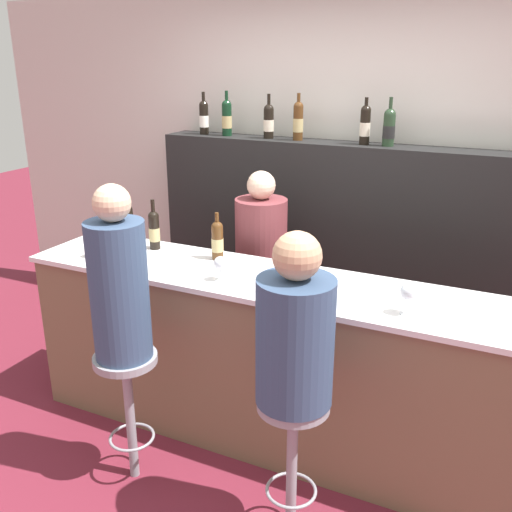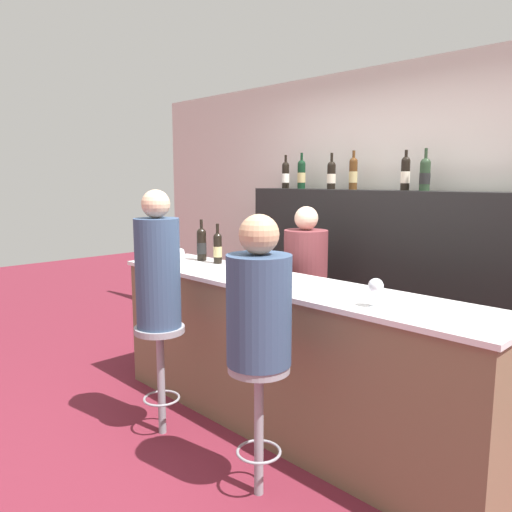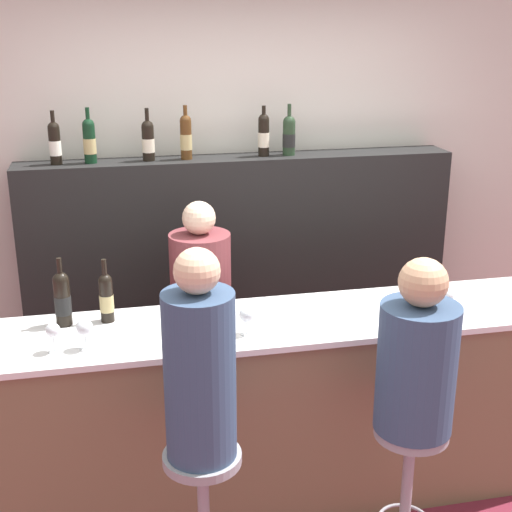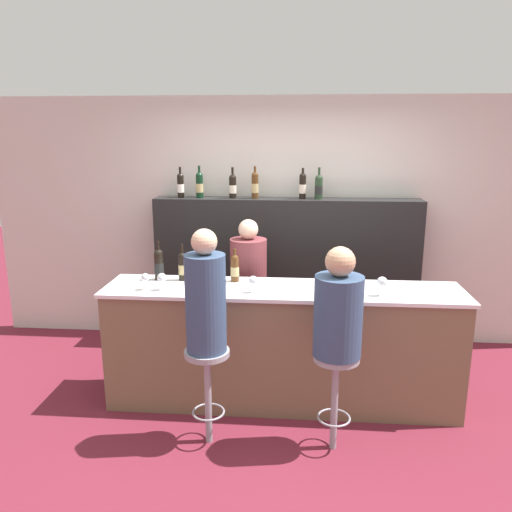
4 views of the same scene
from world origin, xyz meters
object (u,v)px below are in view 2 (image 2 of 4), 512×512
bartender (305,307)px  bar_stool_left (160,353)px  wine_glass_2 (245,266)px  bar_stool_right (259,396)px  wine_glass_1 (180,253)px  wine_bottle_backbar_2 (331,175)px  wine_bottle_backbar_0 (286,175)px  wine_bottle_backbar_5 (425,174)px  wine_bottle_backbar_1 (301,174)px  wine_bottle_backbar_3 (353,173)px  wine_bottle_backbar_4 (405,173)px  wine_bottle_counter_0 (202,244)px  wine_glass_0 (170,252)px  guest_seated_left (158,267)px  guest_seated_right (259,301)px  wine_bottle_counter_1 (218,248)px  wine_bottle_counter_2 (257,255)px  wine_glass_3 (376,287)px

bartender → bar_stool_left: bearing=-98.1°
wine_glass_2 → bar_stool_right: size_ratio=0.19×
wine_glass_1 → bartender: bartender is taller
wine_bottle_backbar_2 → wine_glass_2: (0.33, -1.34, -0.60)m
wine_bottle_backbar_0 → wine_bottle_backbar_5: (1.41, 0.00, -0.00)m
wine_bottle_backbar_1 → wine_bottle_backbar_3: size_ratio=1.01×
bar_stool_right → wine_bottle_backbar_5: bearing=92.5°
wine_bottle_backbar_4 → wine_glass_2: bearing=-105.9°
wine_bottle_counter_0 → wine_bottle_backbar_0: (-0.04, 1.05, 0.56)m
wine_bottle_backbar_2 → bar_stool_right: bearing=-62.6°
wine_bottle_backbar_5 → wine_glass_0: bearing=-136.3°
wine_bottle_backbar_5 → bartender: bearing=-138.0°
wine_bottle_backbar_4 → guest_seated_left: bearing=-110.1°
wine_bottle_counter_0 → wine_bottle_backbar_3: wine_bottle_backbar_3 is taller
wine_bottle_backbar_0 → guest_seated_right: (1.49, -1.83, -0.65)m
wine_glass_0 → guest_seated_right: (1.48, -0.49, -0.05)m
wine_bottle_counter_1 → wine_bottle_counter_2: (0.45, -0.00, -0.01)m
wine_bottle_counter_0 → wine_bottle_backbar_0: size_ratio=1.07×
bar_stool_left → wine_bottle_counter_1: bearing=113.6°
wine_bottle_backbar_5 → wine_bottle_backbar_3: bearing=180.0°
wine_bottle_backbar_0 → wine_bottle_backbar_3: (0.77, 0.00, 0.01)m
wine_glass_2 → wine_bottle_backbar_2: bearing=103.7°
bartender → wine_bottle_counter_0: bearing=-147.3°
wine_glass_3 → wine_bottle_backbar_3: bearing=129.1°
wine_glass_0 → bartender: bearing=45.0°
guest_seated_right → wine_bottle_backbar_5: bearing=92.5°
wine_glass_1 → bartender: 1.07m
wine_bottle_counter_2 → wine_bottle_backbar_3: bearing=85.6°
wine_glass_2 → wine_glass_1: bearing=180.0°
wine_glass_2 → guest_seated_right: (0.62, -0.49, -0.04)m
wine_bottle_counter_1 → wine_glass_3: wine_bottle_counter_1 is taller
wine_bottle_backbar_5 → bar_stool_right: size_ratio=0.43×
wine_glass_2 → wine_bottle_backbar_3: bearing=94.2°
wine_bottle_backbar_5 → wine_bottle_backbar_1: bearing=-180.0°
wine_bottle_backbar_2 → wine_glass_3: (1.32, -1.34, -0.59)m
wine_bottle_backbar_1 → wine_bottle_backbar_5: 1.21m
wine_bottle_counter_1 → wine_bottle_counter_2: bearing=-0.0°
wine_bottle_backbar_2 → guest_seated_left: (0.04, -1.83, -0.59)m
bartender → wine_bottle_backbar_4: bearing=50.1°
guest_seated_left → bar_stool_right: size_ratio=1.20×
wine_bottle_counter_1 → wine_bottle_backbar_4: 1.57m
wine_bottle_backbar_3 → wine_bottle_backbar_4: size_ratio=1.05×
wine_bottle_backbar_4 → wine_glass_3: size_ratio=2.03×
wine_bottle_backbar_5 → wine_glass_1: (-1.27, -1.34, -0.60)m
wine_bottle_backbar_5 → bar_stool_right: bearing=-87.5°
wine_bottle_backbar_4 → wine_glass_2: size_ratio=2.29×
wine_bottle_backbar_3 → wine_glass_1: bearing=-115.1°
wine_bottle_backbar_5 → wine_glass_0: size_ratio=2.31×
wine_bottle_backbar_4 → guest_seated_left: wine_bottle_backbar_4 is taller
guest_seated_left → bar_stool_right: (0.91, -0.00, -0.56)m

